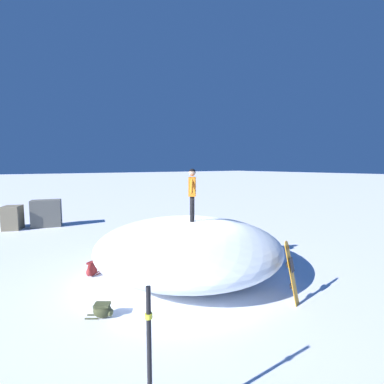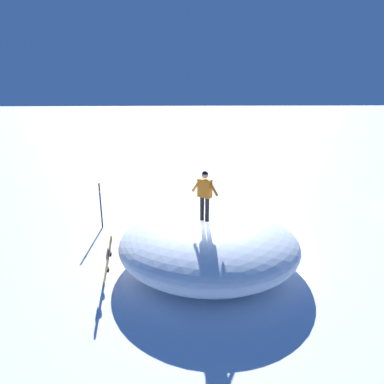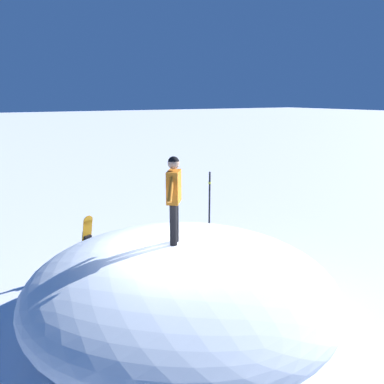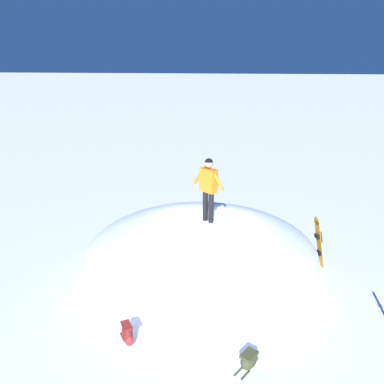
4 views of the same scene
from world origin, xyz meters
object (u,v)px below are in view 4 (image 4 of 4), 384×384
snowboard_primary_upright (319,242)px  backpack_far (127,334)px  snowboarder_standing (208,184)px  backpack_near (249,360)px

snowboard_primary_upright → backpack_far: (-4.63, -3.73, -0.58)m
snowboarder_standing → backpack_far: 4.06m
backpack_far → snowboard_primary_upright: bearing=38.9°
snowboarder_standing → snowboard_primary_upright: bearing=16.3°
backpack_near → backpack_far: (-2.57, 0.43, 0.07)m
snowboard_primary_upright → backpack_near: snowboard_primary_upright is taller
snowboarder_standing → backpack_near: bearing=-72.1°
snowboarder_standing → backpack_far: bearing=-118.2°
backpack_far → backpack_near: bearing=-9.4°
backpack_far → snowboarder_standing: bearing=61.8°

